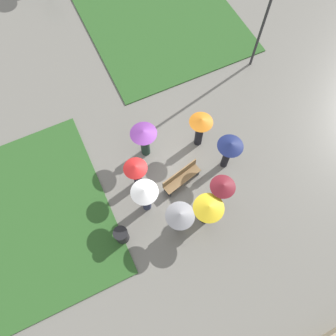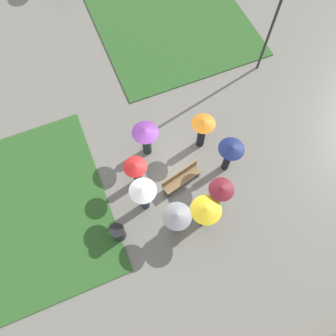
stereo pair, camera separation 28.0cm
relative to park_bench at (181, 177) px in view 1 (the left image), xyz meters
The scene contains 14 objects.
ground_plane 0.82m from the park_bench, 116.60° to the left, with size 90.00×90.00×0.00m, color slate.
lawn_patch_near 7.29m from the park_bench, behind, with size 8.13×7.61×0.06m.
lawn_patch_far 9.22m from the park_bench, 69.17° to the left, with size 7.79×8.05×0.06m.
park_bench is the anchor object (origin of this frame).
lamp_post 7.83m from the park_bench, 34.86° to the left, with size 0.32×0.32×5.07m.
trash_bin 3.33m from the park_bench, 159.58° to the right, with size 0.56×0.56×0.86m.
crowd_person_yellow 2.07m from the park_bench, 86.17° to the right, with size 1.15×1.15×1.75m.
crowd_person_red 1.92m from the park_bench, 157.07° to the left, with size 0.93×0.93×1.74m.
crowd_person_navy 2.25m from the park_bench, ahead, with size 1.04×1.04×1.92m.
crowd_person_white 2.01m from the park_bench, 167.06° to the right, with size 1.03×1.03×1.97m.
crowd_person_maroon 1.91m from the park_bench, 56.26° to the right, with size 0.96×0.96×1.86m.
crowd_person_orange 2.23m from the park_bench, 41.55° to the left, with size 0.98×0.98×1.92m.
crowd_person_purple 2.20m from the park_bench, 111.45° to the left, with size 1.10×1.10×1.82m.
crowd_person_grey 2.12m from the park_bench, 118.67° to the right, with size 1.08×1.08×1.76m.
Camera 1 is at (-2.42, -5.02, 12.92)m, focal length 35.00 mm.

